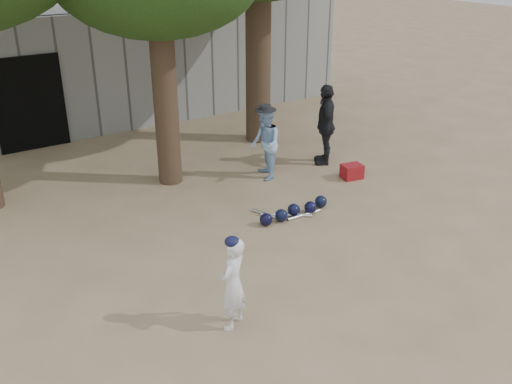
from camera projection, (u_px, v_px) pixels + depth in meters
ground at (260, 283)px, 8.40m from camera, size 70.00×70.00×0.00m
boy_player at (233, 284)px, 7.23m from camera, size 0.56×0.51×1.29m
spectator_blue at (265, 144)px, 11.75m from camera, size 0.80×0.89×1.51m
spectator_dark at (326, 125)px, 12.48m from camera, size 0.97×1.10×1.78m
red_bag at (352, 171)px, 11.97m from camera, size 0.47×0.39×0.30m
back_building at (49, 62)px, 15.61m from camera, size 16.00×5.24×3.00m
helmet_row at (295, 211)px, 10.35m from camera, size 1.51×0.32×0.23m
bat_pile at (286, 215)px, 10.39m from camera, size 1.05×0.83×0.06m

